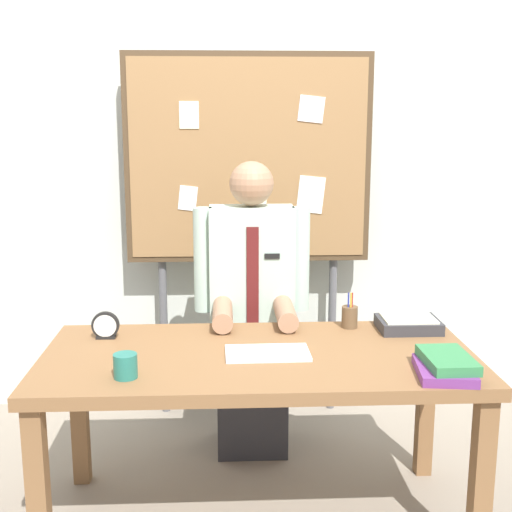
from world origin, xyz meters
The scene contains 10 objects.
back_wall centered at (0.00, 1.25, 1.35)m, with size 6.40×0.08×2.70m, color silver.
desk centered at (0.00, 0.00, 0.64)m, with size 1.69×0.80×0.72m.
person centered at (0.00, 0.62, 0.67)m, with size 0.55×0.56×1.43m.
bulletin_board centered at (0.00, 1.05, 1.39)m, with size 1.29×0.09×1.96m.
book_stack centered at (0.66, -0.26, 0.76)m, with size 0.22×0.28×0.07m.
open_notebook centered at (0.03, -0.02, 0.73)m, with size 0.33×0.19×0.01m, color silver.
desk_clock centered at (-0.63, 0.21, 0.78)m, with size 0.11×0.04×0.11m.
coffee_mug centered at (-0.48, -0.23, 0.77)m, with size 0.09×0.09×0.09m, color #267266.
pen_holder centered at (0.42, 0.31, 0.77)m, with size 0.07×0.07×0.16m.
paper_tray centered at (0.67, 0.26, 0.75)m, with size 0.26×0.20×0.06m.
Camera 1 is at (-0.13, -2.50, 1.62)m, focal length 47.10 mm.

